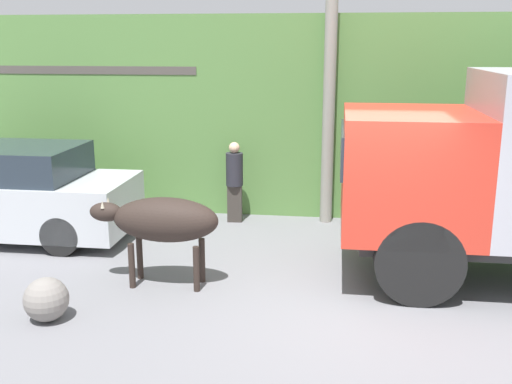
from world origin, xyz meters
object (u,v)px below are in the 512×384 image
at_px(brown_cow, 162,221).
at_px(roadside_rock, 46,299).
at_px(parked_suv, 6,193).
at_px(pedestrian_on_hill, 235,179).
at_px(utility_pole, 331,42).

distance_m(brown_cow, roadside_rock, 1.87).
xyz_separation_m(parked_suv, pedestrian_on_hill, (3.86, 1.47, 0.06)).
bearing_deg(utility_pole, pedestrian_on_hill, -172.04).
distance_m(parked_suv, pedestrian_on_hill, 4.13).
relative_size(brown_cow, pedestrian_on_hill, 1.19).
xyz_separation_m(pedestrian_on_hill, roadside_rock, (-1.61, -4.55, -0.57)).
bearing_deg(pedestrian_on_hill, utility_pole, -176.14).
distance_m(pedestrian_on_hill, utility_pole, 3.11).
bearing_deg(utility_pole, roadside_rock, -125.05).
height_order(utility_pole, roadside_rock, utility_pole).
relative_size(pedestrian_on_hill, roadside_rock, 2.80).
relative_size(brown_cow, parked_suv, 0.41).
distance_m(brown_cow, pedestrian_on_hill, 3.27).
bearing_deg(pedestrian_on_hill, brown_cow, 77.60).
height_order(brown_cow, parked_suv, parked_suv).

